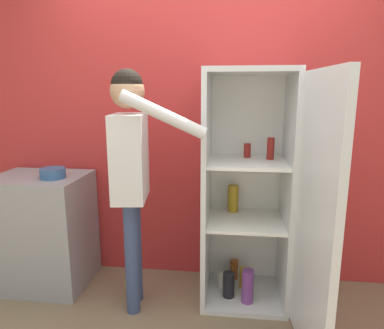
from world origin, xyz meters
TOP-DOWN VIEW (x-y plane):
  - wall_back at (0.00, 0.98)m, footprint 7.00×0.06m
  - refrigerator at (0.42, 0.55)m, footprint 0.72×1.19m
  - person at (-0.46, 0.42)m, footprint 0.68×0.50m
  - counter at (-1.30, 0.65)m, footprint 0.72×0.57m
  - bowl at (-1.14, 0.60)m, footprint 0.19×0.19m

SIDE VIEW (x-z plane):
  - counter at x=-1.30m, z-range 0.00..0.91m
  - refrigerator at x=0.42m, z-range -0.02..1.70m
  - bowl at x=-1.14m, z-range 0.91..0.99m
  - person at x=-0.46m, z-range 0.26..1.98m
  - wall_back at x=0.00m, z-range 0.00..2.55m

